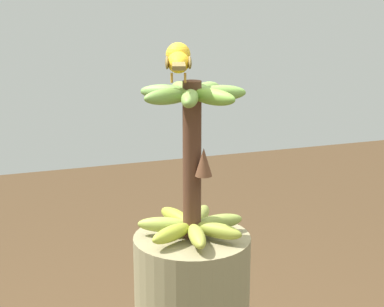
{
  "coord_description": "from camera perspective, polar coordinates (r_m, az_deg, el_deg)",
  "views": [
    {
      "loc": [
        1.21,
        -0.42,
        1.5
      ],
      "look_at": [
        0.0,
        0.0,
        1.16
      ],
      "focal_mm": 58.78,
      "sensor_mm": 36.0,
      "label": 1
    }
  ],
  "objects": [
    {
      "name": "banana_bunch",
      "position": [
        1.33,
        0.03,
        -0.72
      ],
      "size": [
        0.24,
        0.24,
        0.34
      ],
      "color": "#4C2D1E",
      "rests_on": "banana_tree"
    },
    {
      "name": "perched_bird",
      "position": [
        1.28,
        -1.26,
        8.53
      ],
      "size": [
        0.2,
        0.08,
        0.08
      ],
      "color": "#C68933",
      "rests_on": "banana_bunch"
    }
  ]
}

